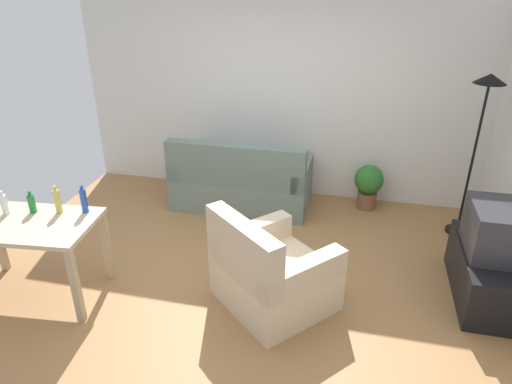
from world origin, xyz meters
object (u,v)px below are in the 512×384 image
at_px(bottle_clear, 4,204).
at_px(bottle_blue, 84,201).
at_px(bottle_squat, 58,201).
at_px(tv_stand, 482,273).
at_px(desk, 27,233).
at_px(potted_plant, 368,184).
at_px(tv, 494,230).
at_px(couch, 241,184).
at_px(torchiere_lamp, 483,113).
at_px(bottle_green, 32,203).
at_px(armchair, 270,274).

height_order(bottle_clear, bottle_blue, bottle_blue).
bearing_deg(bottle_clear, bottle_squat, 15.85).
bearing_deg(bottle_squat, tv_stand, 10.29).
xyz_separation_m(desk, potted_plant, (2.93, 2.46, -0.32)).
relative_size(tv, bottle_squat, 2.29).
xyz_separation_m(tv_stand, bottle_clear, (-4.22, -0.81, 0.62)).
relative_size(tv_stand, tv, 1.83).
bearing_deg(potted_plant, bottle_squat, -140.58).
bearing_deg(tv, desk, 102.83).
height_order(tv_stand, potted_plant, potted_plant).
height_order(tv_stand, desk, desk).
height_order(couch, torchiere_lamp, torchiere_lamp).
relative_size(desk, bottle_green, 6.04).
relative_size(tv, potted_plant, 1.05).
height_order(desk, bottle_squat, bottle_squat).
bearing_deg(tv, armchair, 106.77).
bearing_deg(couch, desk, 57.54).
bearing_deg(desk, couch, 51.63).
xyz_separation_m(couch, bottle_green, (-1.40, -1.98, 0.54)).
bearing_deg(bottle_green, couch, 54.72).
xyz_separation_m(armchair, bottle_squat, (-1.91, -0.12, 0.55)).
bearing_deg(bottle_blue, couch, 63.23).
bearing_deg(potted_plant, desk, -139.95).
relative_size(couch, bottle_green, 8.04).
bearing_deg(tv_stand, couch, 64.41).
relative_size(bottle_green, bottle_blue, 0.80).
bearing_deg(tv_stand, bottle_blue, 99.96).
height_order(potted_plant, bottle_clear, bottle_clear).
distance_m(armchair, bottle_squat, 1.99).
height_order(couch, potted_plant, couch).
height_order(potted_plant, armchair, armchair).
distance_m(tv_stand, bottle_clear, 4.34).
xyz_separation_m(desk, bottle_squat, (0.20, 0.22, 0.23)).
bearing_deg(torchiere_lamp, tv_stand, -90.00).
height_order(tv, desk, tv).
bearing_deg(tv_stand, armchair, 106.80).
bearing_deg(desk, potted_plant, 34.14).
xyz_separation_m(couch, bottle_clear, (-1.62, -2.06, 0.55)).
height_order(tv, bottle_clear, bottle_clear).
xyz_separation_m(torchiere_lamp, desk, (-3.97, -2.09, -0.76)).
bearing_deg(bottle_blue, potted_plant, 41.04).
relative_size(tv_stand, bottle_squat, 4.20).
bearing_deg(bottle_blue, tv, 9.95).
xyz_separation_m(armchair, bottle_blue, (-1.69, -0.06, 0.56)).
height_order(tv_stand, bottle_blue, bottle_blue).
relative_size(tv, torchiere_lamp, 0.33).
height_order(tv_stand, bottle_squat, bottle_squat).
bearing_deg(bottle_green, bottle_clear, -159.81).
distance_m(couch, armchair, 1.95).
bearing_deg(tv, bottle_green, 100.36).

